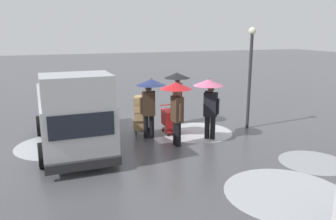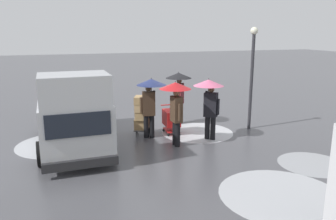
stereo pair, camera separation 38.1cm
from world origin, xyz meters
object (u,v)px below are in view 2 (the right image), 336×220
at_px(cargo_van_parked_right, 72,112).
at_px(shopping_cart_vendor, 171,119).
at_px(pedestrian_black_side, 150,94).
at_px(street_lamp, 252,68).
at_px(pedestrian_pink_side, 176,98).
at_px(pedestrian_far_side, 179,86).
at_px(hand_dolly_boxes, 141,113).
at_px(pedestrian_white_side, 209,95).

xyz_separation_m(cargo_van_parked_right, shopping_cart_vendor, (-3.52, -0.38, -0.61)).
bearing_deg(shopping_cart_vendor, pedestrian_black_side, 13.66).
xyz_separation_m(shopping_cart_vendor, street_lamp, (-3.09, 0.35, 1.80)).
relative_size(pedestrian_pink_side, pedestrian_far_side, 1.00).
distance_m(hand_dolly_boxes, pedestrian_pink_side, 1.81).
bearing_deg(pedestrian_white_side, pedestrian_far_side, -81.93).
xyz_separation_m(shopping_cart_vendor, hand_dolly_boxes, (1.08, -0.18, 0.27)).
height_order(pedestrian_far_side, street_lamp, street_lamp).
height_order(pedestrian_pink_side, pedestrian_white_side, same).
height_order(pedestrian_white_side, street_lamp, street_lamp).
xyz_separation_m(pedestrian_black_side, street_lamp, (-3.94, 0.14, 0.79)).
xyz_separation_m(shopping_cart_vendor, pedestrian_white_side, (-1.03, 1.03, 1.02)).
relative_size(pedestrian_far_side, street_lamp, 0.56).
bearing_deg(shopping_cart_vendor, street_lamp, 173.53).
height_order(hand_dolly_boxes, street_lamp, street_lamp).
bearing_deg(hand_dolly_boxes, pedestrian_white_side, 150.16).
relative_size(pedestrian_black_side, street_lamp, 0.56).
bearing_deg(pedestrian_black_side, cargo_van_parked_right, 3.68).
height_order(hand_dolly_boxes, pedestrian_black_side, pedestrian_black_side).
height_order(shopping_cart_vendor, pedestrian_black_side, pedestrian_black_side).
xyz_separation_m(pedestrian_pink_side, pedestrian_black_side, (0.57, -1.06, 0.00)).
xyz_separation_m(hand_dolly_boxes, pedestrian_far_side, (-1.80, -0.97, 0.75)).
bearing_deg(street_lamp, hand_dolly_boxes, -7.23).
height_order(cargo_van_parked_right, shopping_cart_vendor, cargo_van_parked_right).
distance_m(cargo_van_parked_right, pedestrian_pink_side, 3.37).
height_order(shopping_cart_vendor, street_lamp, street_lamp).
height_order(cargo_van_parked_right, pedestrian_black_side, cargo_van_parked_right).
height_order(shopping_cart_vendor, pedestrian_far_side, pedestrian_far_side).
height_order(pedestrian_black_side, pedestrian_far_side, same).
bearing_deg(pedestrian_pink_side, hand_dolly_boxes, -61.15).
bearing_deg(shopping_cart_vendor, hand_dolly_boxes, -9.38).
distance_m(cargo_van_parked_right, street_lamp, 6.71).
bearing_deg(hand_dolly_boxes, shopping_cart_vendor, 170.62).
height_order(shopping_cart_vendor, pedestrian_white_side, pedestrian_white_side).
xyz_separation_m(pedestrian_pink_side, pedestrian_far_side, (-1.00, -2.42, 0.00)).
height_order(shopping_cart_vendor, hand_dolly_boxes, hand_dolly_boxes).
bearing_deg(cargo_van_parked_right, street_lamp, -179.75).
bearing_deg(hand_dolly_boxes, pedestrian_far_side, -151.58).
bearing_deg(pedestrian_pink_side, shopping_cart_vendor, -102.79).
distance_m(pedestrian_white_side, street_lamp, 2.31).
bearing_deg(cargo_van_parked_right, shopping_cart_vendor, -173.85).
bearing_deg(pedestrian_white_side, street_lamp, -161.71).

